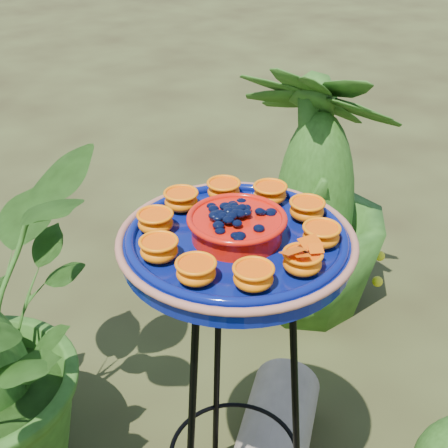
{
  "coord_description": "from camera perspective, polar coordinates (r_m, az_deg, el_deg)",
  "views": [
    {
      "loc": [
        -0.74,
        -0.67,
        1.54
      ],
      "look_at": [
        -0.08,
        0.12,
        0.93
      ],
      "focal_mm": 50.0,
      "sensor_mm": 36.0,
      "label": 1
    }
  ],
  "objects": [
    {
      "name": "feeder_dish",
      "position": [
        1.19,
        1.17,
        -1.33
      ],
      "size": [
        0.57,
        0.57,
        0.1
      ],
      "rotation": [
        0.0,
        0.0,
        -0.4
      ],
      "color": "#07125B",
      "rests_on": "tripod_stand"
    },
    {
      "name": "shrub_back_right",
      "position": [
        2.27,
        8.34,
        2.9
      ],
      "size": [
        0.74,
        0.74,
        0.98
      ],
      "primitive_type": "imported",
      "rotation": [
        0.0,
        0.0,
        2.03
      ],
      "color": "#214312",
      "rests_on": "ground"
    },
    {
      "name": "tripod_stand",
      "position": [
        1.43,
        1.0,
        -14.42
      ],
      "size": [
        0.41,
        0.41,
        0.87
      ],
      "rotation": [
        0.0,
        0.0,
        -0.4
      ],
      "color": "black",
      "rests_on": "ground"
    }
  ]
}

